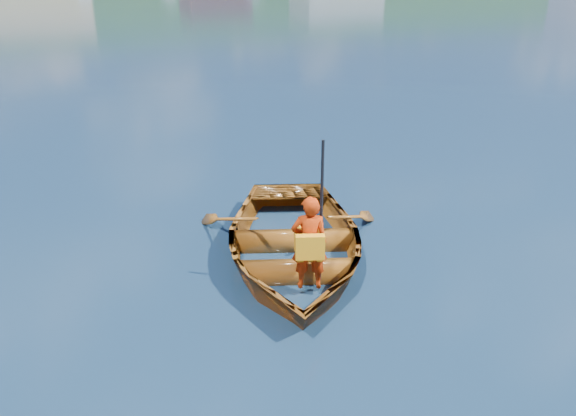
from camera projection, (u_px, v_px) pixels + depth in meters
The scene contains 3 objects.
ground at pixel (200, 293), 6.91m from camera, with size 600.00×600.00×0.00m.
rowboat at pixel (292, 242), 7.61m from camera, with size 3.94×4.62×0.81m.
child_paddler at pixel (309, 243), 6.62m from camera, with size 0.50×0.42×1.81m.
Camera 1 is at (-1.22, -5.90, 3.70)m, focal length 35.00 mm.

